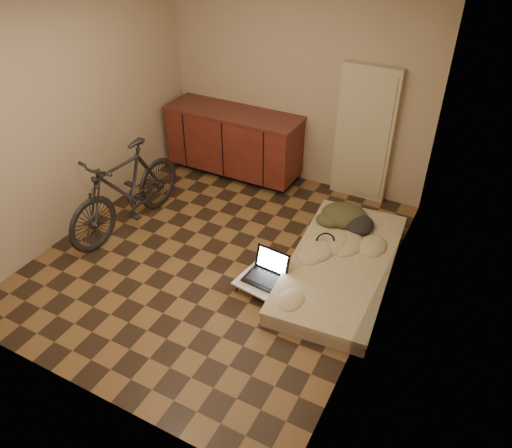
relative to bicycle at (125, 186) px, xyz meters
The scene contains 10 objects.
room_shell 1.41m from the bicycle, ahead, with size 3.50×4.00×2.60m.
cabinets 1.76m from the bicycle, 75.20° to the left, with size 1.84×0.62×0.91m.
appliance_panel 2.91m from the bicycle, 42.06° to the left, with size 0.70×0.10×1.70m, color beige.
bicycle is the anchor object (origin of this frame).
futon 2.57m from the bicycle, ahead, with size 1.17×2.16×0.18m.
clothing_pile 2.56m from the bicycle, 24.19° to the left, with size 0.58×0.48×0.23m, color #3C4025, non-canonical shape.
headphones 2.33m from the bicycle, 11.98° to the left, with size 0.23×0.21×0.15m, color black, non-canonical shape.
lap_desk 2.07m from the bicycle, ahead, with size 0.75×0.54×0.12m.
laptop 1.95m from the bicycle, ahead, with size 0.41×0.37×0.26m.
mouse 2.28m from the bicycle, ahead, with size 0.05×0.09×0.03m, color white.
Camera 1 is at (2.38, -3.60, 3.47)m, focal length 35.00 mm.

